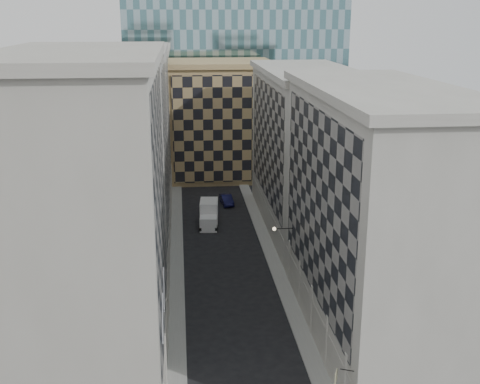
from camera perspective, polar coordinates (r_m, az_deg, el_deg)
sidewalk_west at (r=64.76m, az=-6.01°, el=-7.07°), size 1.50×100.00×0.15m
sidewalk_east at (r=65.49m, az=3.27°, el=-6.73°), size 1.50×100.00×0.15m
bldg_left_a at (r=43.24m, az=-13.96°, el=-2.96°), size 10.80×22.80×23.70m
bldg_left_b at (r=64.39m, az=-11.34°, el=3.12°), size 10.80×22.80×22.70m
bldg_left_c at (r=85.97m, az=-10.01°, el=6.17°), size 10.80×22.80×21.70m
bldg_right_a at (r=49.49m, az=12.65°, el=-2.22°), size 10.80×26.80×20.70m
bldg_right_b at (r=74.78m, az=6.25°, el=4.03°), size 10.80×28.80×19.70m
tan_block at (r=98.89m, az=-1.95°, el=6.92°), size 16.80×14.80×18.80m
church_tower at (r=111.50m, az=-3.64°, el=17.02°), size 7.20×7.20×51.50m
flagpoles_left at (r=39.67m, az=-7.30°, el=-10.41°), size 0.10×6.33×2.33m
bracket_lamp at (r=57.59m, az=3.44°, el=-3.50°), size 1.98×0.36×0.36m
box_truck at (r=76.72m, az=-2.97°, el=-2.19°), size 2.69×5.68×3.02m
dark_car at (r=85.00m, az=-1.28°, el=-0.74°), size 1.92×4.32×1.38m
shop_sign at (r=40.30m, az=9.16°, el=-16.87°), size 1.30×0.74×0.86m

